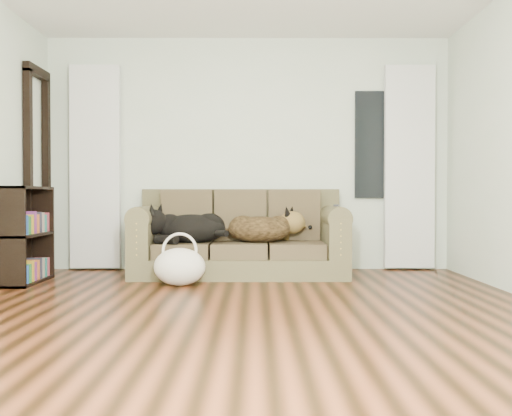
{
  "coord_description": "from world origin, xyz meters",
  "views": [
    {
      "loc": [
        0.08,
        -3.93,
        0.82
      ],
      "look_at": [
        0.09,
        1.6,
        0.71
      ],
      "focal_mm": 40.0,
      "sensor_mm": 36.0,
      "label": 1
    }
  ],
  "objects_px": {
    "tote_bag": "(180,268)",
    "dog_black_lab": "(187,230)",
    "sofa": "(240,232)",
    "bookshelf": "(26,230)",
    "dog_shepherd": "(263,228)"
  },
  "relations": [
    {
      "from": "tote_bag",
      "to": "dog_black_lab",
      "type": "bearing_deg",
      "value": 89.7
    },
    {
      "from": "sofa",
      "to": "bookshelf",
      "type": "bearing_deg",
      "value": -165.7
    },
    {
      "from": "dog_black_lab",
      "to": "tote_bag",
      "type": "distance_m",
      "value": 0.66
    },
    {
      "from": "dog_black_lab",
      "to": "dog_shepherd",
      "type": "xyz_separation_m",
      "value": [
        0.77,
        0.06,
        0.01
      ]
    },
    {
      "from": "bookshelf",
      "to": "dog_black_lab",
      "type": "bearing_deg",
      "value": 15.29
    },
    {
      "from": "sofa",
      "to": "dog_shepherd",
      "type": "height_order",
      "value": "sofa"
    },
    {
      "from": "dog_shepherd",
      "to": "tote_bag",
      "type": "bearing_deg",
      "value": 45.31
    },
    {
      "from": "sofa",
      "to": "tote_bag",
      "type": "bearing_deg",
      "value": -127.85
    },
    {
      "from": "tote_bag",
      "to": "bookshelf",
      "type": "relative_size",
      "value": 0.52
    },
    {
      "from": "dog_shepherd",
      "to": "tote_bag",
      "type": "relative_size",
      "value": 1.41
    },
    {
      "from": "sofa",
      "to": "bookshelf",
      "type": "distance_m",
      "value": 2.08
    },
    {
      "from": "sofa",
      "to": "tote_bag",
      "type": "xyz_separation_m",
      "value": [
        -0.54,
        -0.69,
        -0.29
      ]
    },
    {
      "from": "sofa",
      "to": "tote_bag",
      "type": "height_order",
      "value": "sofa"
    },
    {
      "from": "tote_bag",
      "to": "bookshelf",
      "type": "bearing_deg",
      "value": 173.15
    },
    {
      "from": "dog_black_lab",
      "to": "tote_bag",
      "type": "xyz_separation_m",
      "value": [
        -0.0,
        -0.58,
        -0.32
      ]
    }
  ]
}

